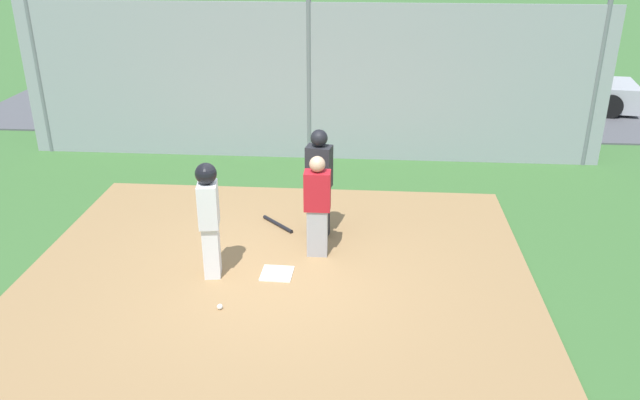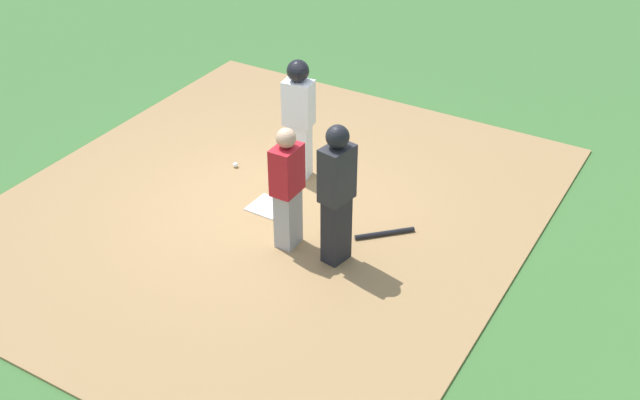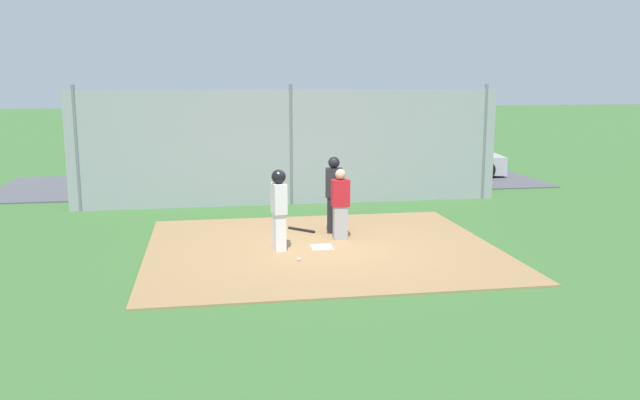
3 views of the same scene
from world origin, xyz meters
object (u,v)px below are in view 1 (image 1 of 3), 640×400
Objects in this scene: runner at (209,213)px; baseball_bat at (278,224)px; catcher at (317,205)px; baseball at (220,307)px; home_plate at (277,273)px; umpire at (319,181)px; parked_car_silver at (554,85)px; parked_car_dark at (443,91)px.

runner is 2.23× the size of baseball_bat.
baseball is at bearing -35.62° from catcher.
runner reaches higher than baseball_bat.
baseball_bat is (-0.69, -1.65, -0.93)m from runner.
baseball is (0.61, 0.95, 0.03)m from home_plate.
umpire is at bearing 35.68° from runner.
parked_car_silver is 1.04× the size of parked_car_dark.
umpire is at bearing -116.42° from baseball.
parked_car_silver is (-5.66, -8.91, -0.22)m from catcher.
umpire is 0.40× the size of parked_car_silver.
runner is at bearing -35.13° from umpire.
parked_car_dark is at bearing 23.99° from parked_car_silver.
umpire is 7.90m from parked_car_dark.
baseball_bat is 0.17× the size of parked_car_silver.
baseball_bat reaches higher than home_plate.
catcher reaches higher than parked_car_silver.
runner is at bearing 4.81° from home_plate.
baseball_bat is 2.55m from baseball.
umpire is 1.04× the size of runner.
baseball is at bearing -112.43° from parked_car_dark.
catcher is 2.10m from baseball.
umpire is 23.62× the size of baseball.
parked_car_silver is 3.15m from parked_car_dark.
parked_car_silver is (-6.39, -7.99, 0.55)m from baseball_bat.
home_plate is at bearing -10.66° from umpire.
parked_car_silver is at bearing 156.08° from umpire.
home_plate is at bearing -36.91° from baseball_bat.
baseball_bat is at bearing -99.11° from baseball.
umpire is 2.64m from baseball.
catcher is 2.06× the size of baseball_bat.
umpire is 0.41× the size of parked_car_dark.
home_plate is 1.15m from catcher.
umpire reaches higher than runner.
parked_car_dark is at bearing 161.73° from catcher.
runner is at bearing -71.70° from baseball.
parked_car_silver is at bearing 45.07° from runner.
umpire is 1.95m from runner.
home_plate is 0.59× the size of baseball_bat.
parked_car_silver is at bearing -122.91° from baseball.
parked_car_dark reaches higher than baseball.
parked_car_dark reaches higher than baseball_bat.
home_plate is 5.95× the size of baseball.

